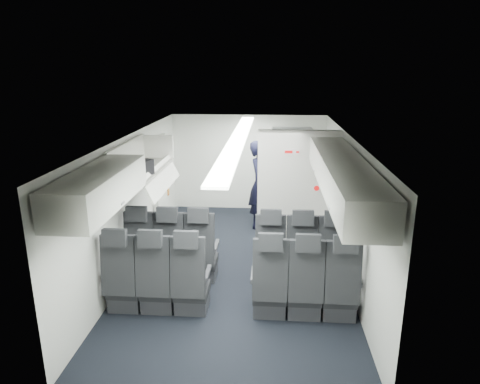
# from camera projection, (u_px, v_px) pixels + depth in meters

# --- Properties ---
(cabin_shell) EXTENTS (3.41, 6.01, 2.16)m
(cabin_shell) POSITION_uv_depth(u_px,v_px,m) (238.00, 201.00, 6.76)
(cabin_shell) COLOR black
(cabin_shell) RESTS_ON ground
(seat_row_front) EXTENTS (3.33, 0.56, 1.24)m
(seat_row_front) POSITION_uv_depth(u_px,v_px,m) (236.00, 257.00, 6.45)
(seat_row_front) COLOR black
(seat_row_front) RESTS_ON cabin_shell
(seat_row_mid) EXTENTS (3.33, 0.56, 1.24)m
(seat_row_mid) POSITION_uv_depth(u_px,v_px,m) (230.00, 286.00, 5.59)
(seat_row_mid) COLOR black
(seat_row_mid) RESTS_ON cabin_shell
(overhead_bin_left_rear) EXTENTS (0.53, 1.80, 0.40)m
(overhead_bin_left_rear) POSITION_uv_depth(u_px,v_px,m) (99.00, 189.00, 4.73)
(overhead_bin_left_rear) COLOR silver
(overhead_bin_left_rear) RESTS_ON cabin_shell
(overhead_bin_left_front_open) EXTENTS (0.64, 1.70, 0.72)m
(overhead_bin_left_front_open) POSITION_uv_depth(u_px,v_px,m) (142.00, 165.00, 6.45)
(overhead_bin_left_front_open) COLOR #9E9E93
(overhead_bin_left_front_open) RESTS_ON cabin_shell
(overhead_bin_right_rear) EXTENTS (0.53, 1.80, 0.40)m
(overhead_bin_right_rear) POSITION_uv_depth(u_px,v_px,m) (355.00, 194.00, 4.54)
(overhead_bin_right_rear) COLOR silver
(overhead_bin_right_rear) RESTS_ON cabin_shell
(overhead_bin_right_front) EXTENTS (0.53, 1.70, 0.40)m
(overhead_bin_right_front) POSITION_uv_depth(u_px,v_px,m) (333.00, 160.00, 6.21)
(overhead_bin_right_front) COLOR silver
(overhead_bin_right_front) RESTS_ON cabin_shell
(bulkhead_partition) EXTENTS (1.40, 0.15, 2.13)m
(bulkhead_partition) POSITION_uv_depth(u_px,v_px,m) (297.00, 191.00, 7.47)
(bulkhead_partition) COLOR silver
(bulkhead_partition) RESTS_ON cabin_shell
(galley_unit) EXTENTS (0.85, 0.52, 1.90)m
(galley_unit) POSITION_uv_depth(u_px,v_px,m) (291.00, 172.00, 9.34)
(galley_unit) COLOR #939399
(galley_unit) RESTS_ON cabin_shell
(boarding_door) EXTENTS (0.12, 1.27, 1.86)m
(boarding_door) POSITION_uv_depth(u_px,v_px,m) (161.00, 183.00, 8.40)
(boarding_door) COLOR silver
(boarding_door) RESTS_ON cabin_shell
(flight_attendant) EXTENTS (0.56, 0.73, 1.78)m
(flight_attendant) POSITION_uv_depth(u_px,v_px,m) (260.00, 185.00, 8.57)
(flight_attendant) COLOR black
(flight_attendant) RESTS_ON ground
(carry_on_bag) EXTENTS (0.47, 0.40, 0.24)m
(carry_on_bag) POSITION_uv_depth(u_px,v_px,m) (137.00, 168.00, 6.08)
(carry_on_bag) COLOR black
(carry_on_bag) RESTS_ON overhead_bin_left_front_open
(papers) EXTENTS (0.20, 0.04, 0.14)m
(papers) POSITION_uv_depth(u_px,v_px,m) (270.00, 180.00, 8.48)
(papers) COLOR white
(papers) RESTS_ON flight_attendant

